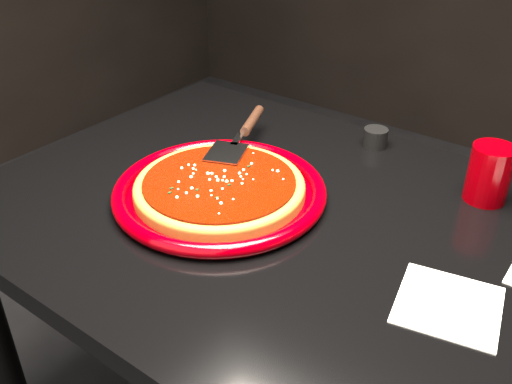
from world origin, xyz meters
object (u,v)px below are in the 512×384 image
at_px(plate, 220,191).
at_px(ramekin, 375,138).
at_px(table, 299,372).
at_px(pizza_server, 241,134).
at_px(cup, 489,174).

distance_m(plate, ramekin, 0.38).
height_order(table, ramekin, ramekin).
relative_size(table, pizza_server, 4.06).
xyz_separation_m(table, pizza_server, (-0.24, 0.13, 0.42)).
height_order(table, pizza_server, pizza_server).
bearing_deg(table, plate, -168.88).
bearing_deg(pizza_server, cup, -6.69).
height_order(pizza_server, ramekin, pizza_server).
relative_size(table, cup, 11.35).
bearing_deg(table, ramekin, 97.13).
bearing_deg(ramekin, table, -82.87).
distance_m(plate, pizza_server, 0.18).
bearing_deg(pizza_server, ramekin, 22.80).
distance_m(pizza_server, ramekin, 0.29).
bearing_deg(pizza_server, plate, -86.99).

